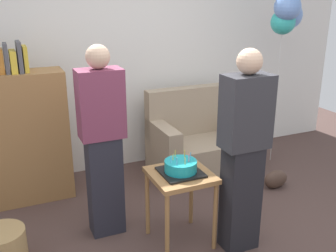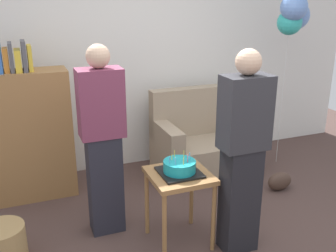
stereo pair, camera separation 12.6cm
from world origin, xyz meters
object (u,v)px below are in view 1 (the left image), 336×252
(birthday_cake, at_px, (181,167))
(person_holding_cake, at_px, (244,153))
(side_table, at_px, (180,184))
(wicker_basket, at_px, (3,249))
(balloon_bunch, at_px, (287,13))
(handbag, at_px, (276,179))
(couch, at_px, (198,143))
(bookshelf, at_px, (25,134))
(person_blowing_candles, at_px, (103,142))

(birthday_cake, distance_m, person_holding_cake, 0.51)
(side_table, xyz_separation_m, wicker_basket, (-1.38, 0.26, -0.38))
(balloon_bunch, bearing_deg, handbag, -126.51)
(couch, height_order, wicker_basket, couch)
(bookshelf, height_order, birthday_cake, bookshelf)
(couch, distance_m, handbag, 0.96)
(person_holding_cake, distance_m, handbag, 1.38)
(person_holding_cake, xyz_separation_m, handbag, (0.94, 0.70, -0.73))
(couch, relative_size, person_blowing_candles, 0.67)
(birthday_cake, distance_m, handbag, 1.54)
(bookshelf, bearing_deg, couch, -3.08)
(bookshelf, xyz_separation_m, handbag, (2.42, -0.84, -0.59))
(side_table, distance_m, birthday_cake, 0.15)
(birthday_cake, height_order, balloon_bunch, balloon_bunch)
(wicker_basket, relative_size, balloon_bunch, 0.18)
(birthday_cake, bearing_deg, person_holding_cake, -31.38)
(person_blowing_candles, bearing_deg, birthday_cake, -36.45)
(side_table, distance_m, balloon_bunch, 2.42)
(bookshelf, relative_size, birthday_cake, 5.06)
(birthday_cake, xyz_separation_m, handbag, (1.35, 0.45, -0.58))
(person_blowing_candles, xyz_separation_m, person_holding_cake, (0.93, -0.65, 0.00))
(bookshelf, height_order, person_holding_cake, person_holding_cake)
(wicker_basket, bearing_deg, balloon_bunch, 13.92)
(wicker_basket, distance_m, balloon_bunch, 3.65)
(side_table, height_order, balloon_bunch, balloon_bunch)
(person_holding_cake, xyz_separation_m, balloon_bunch, (1.38, 1.29, 0.95))
(person_blowing_candles, bearing_deg, side_table, -36.44)
(side_table, height_order, person_blowing_candles, person_blowing_candles)
(handbag, bearing_deg, side_table, -161.74)
(handbag, bearing_deg, person_blowing_candles, -178.60)
(bookshelf, relative_size, side_table, 2.57)
(bookshelf, distance_m, person_holding_cake, 2.14)
(person_holding_cake, bearing_deg, birthday_cake, -26.36)
(couch, bearing_deg, side_table, -123.84)
(couch, bearing_deg, balloon_bunch, -8.26)
(couch, height_order, bookshelf, bookshelf)
(couch, height_order, person_holding_cake, person_holding_cake)
(person_blowing_candles, bearing_deg, bookshelf, 122.83)
(bookshelf, distance_m, side_table, 1.68)
(bookshelf, xyz_separation_m, wicker_basket, (-0.31, -1.03, -0.54))
(birthday_cake, xyz_separation_m, person_blowing_candles, (-0.52, 0.40, 0.15))
(handbag, bearing_deg, person_holding_cake, -143.38)
(couch, distance_m, person_holding_cake, 1.57)
(handbag, height_order, balloon_bunch, balloon_bunch)
(couch, height_order, handbag, couch)
(birthday_cake, height_order, handbag, birthday_cake)
(side_table, xyz_separation_m, person_holding_cake, (0.41, -0.25, 0.30))
(side_table, distance_m, person_blowing_candles, 0.72)
(wicker_basket, bearing_deg, person_holding_cake, -15.89)
(couch, distance_m, side_table, 1.44)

